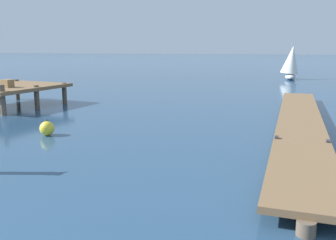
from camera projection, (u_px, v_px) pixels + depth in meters
floating_dock at (300, 121)px, 15.64m from camera, size 2.43×19.41×0.53m
pier_platform at (10, 88)px, 21.63m from camera, size 5.44×6.14×1.69m
mooring_buoy at (47, 128)px, 14.59m from camera, size 0.58×0.58×0.65m
distant_sailboat at (291, 63)px, 40.16m from camera, size 2.27×3.84×4.08m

